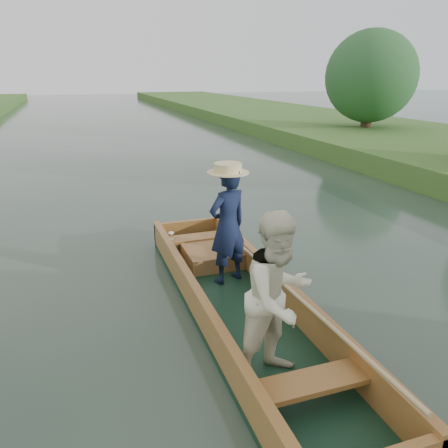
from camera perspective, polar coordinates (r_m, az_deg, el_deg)
name	(u,v)px	position (r m, az deg, el deg)	size (l,w,h in m)	color
ground	(241,317)	(5.21, 2.18, -12.00)	(120.00, 120.00, 0.00)	#283D30
trees_far	(149,79)	(11.90, -9.80, 18.15)	(22.82, 13.00, 4.55)	#47331E
punt	(245,281)	(4.85, 2.79, -7.41)	(1.12, 5.00, 1.64)	#12301E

